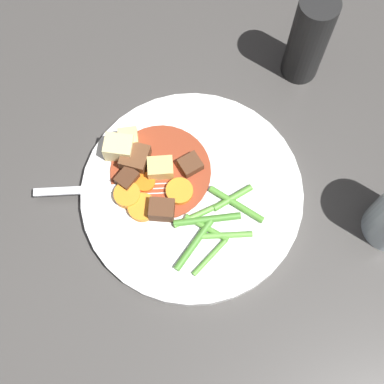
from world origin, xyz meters
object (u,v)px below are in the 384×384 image
(carrot_slice_2, at_px, (145,183))
(meat_chunk_3, at_px, (127,179))
(dinner_plate, at_px, (192,194))
(meat_chunk_2, at_px, (162,210))
(pepper_mill, at_px, (309,39))
(fork, at_px, (109,189))
(potato_chunk_1, at_px, (129,139))
(potato_chunk_0, at_px, (119,148))
(meat_chunk_1, at_px, (190,165))
(carrot_slice_3, at_px, (180,192))
(carrot_slice_1, at_px, (142,207))
(carrot_slice_0, at_px, (127,195))
(meat_chunk_0, at_px, (135,158))
(potato_chunk_2, at_px, (160,168))

(carrot_slice_2, distance_m, meat_chunk_3, 0.02)
(dinner_plate, relative_size, meat_chunk_3, 10.75)
(meat_chunk_2, xyz_separation_m, pepper_mill, (0.03, -0.28, 0.04))
(fork, height_order, pepper_mill, pepper_mill)
(potato_chunk_1, bearing_deg, pepper_mill, -105.29)
(carrot_slice_2, distance_m, potato_chunk_0, 0.05)
(potato_chunk_1, bearing_deg, meat_chunk_1, -156.10)
(carrot_slice_3, height_order, fork, carrot_slice_3)
(meat_chunk_3, bearing_deg, carrot_slice_1, 165.14)
(carrot_slice_2, distance_m, meat_chunk_1, 0.06)
(carrot_slice_0, xyz_separation_m, fork, (0.02, 0.01, -0.00))
(potato_chunk_1, bearing_deg, potato_chunk_0, 97.22)
(meat_chunk_2, bearing_deg, carrot_slice_3, -82.58)
(meat_chunk_0, relative_size, fork, 0.23)
(carrot_slice_1, relative_size, meat_chunk_2, 1.17)
(meat_chunk_1, xyz_separation_m, meat_chunk_3, (0.04, 0.07, 0.00))
(meat_chunk_2, height_order, meat_chunk_3, meat_chunk_2)
(carrot_slice_1, distance_m, meat_chunk_2, 0.03)
(carrot_slice_0, xyz_separation_m, meat_chunk_1, (-0.02, -0.08, 0.00))
(dinner_plate, bearing_deg, meat_chunk_3, 37.06)
(potato_chunk_2, relative_size, meat_chunk_3, 1.21)
(potato_chunk_1, xyz_separation_m, meat_chunk_2, (-0.10, 0.03, -0.00))
(carrot_slice_3, height_order, meat_chunk_1, meat_chunk_1)
(carrot_slice_1, distance_m, fork, 0.05)
(dinner_plate, bearing_deg, meat_chunk_1, -39.40)
(carrot_slice_3, height_order, meat_chunk_0, meat_chunk_0)
(carrot_slice_1, height_order, meat_chunk_1, meat_chunk_1)
(meat_chunk_1, height_order, meat_chunk_2, meat_chunk_2)
(carrot_slice_0, relative_size, carrot_slice_2, 1.30)
(carrot_slice_0, relative_size, meat_chunk_0, 0.98)
(carrot_slice_3, relative_size, potato_chunk_0, 0.96)
(potato_chunk_0, xyz_separation_m, fork, (-0.03, 0.04, -0.01))
(carrot_slice_2, bearing_deg, carrot_slice_1, 132.25)
(potato_chunk_2, xyz_separation_m, meat_chunk_3, (0.02, 0.04, -0.00))
(dinner_plate, bearing_deg, potato_chunk_1, 7.38)
(meat_chunk_0, bearing_deg, meat_chunk_3, 118.32)
(dinner_plate, height_order, potato_chunk_2, potato_chunk_2)
(potato_chunk_0, bearing_deg, dinner_plate, -163.22)
(meat_chunk_2, relative_size, meat_chunk_3, 1.17)
(potato_chunk_0, height_order, potato_chunk_1, potato_chunk_0)
(carrot_slice_2, relative_size, fork, 0.18)
(carrot_slice_0, distance_m, carrot_slice_3, 0.06)
(meat_chunk_0, distance_m, fork, 0.05)
(carrot_slice_1, distance_m, carrot_slice_3, 0.05)
(fork, bearing_deg, carrot_slice_0, -154.50)
(potato_chunk_0, bearing_deg, carrot_slice_3, -168.68)
(carrot_slice_2, height_order, meat_chunk_0, meat_chunk_0)
(meat_chunk_2, bearing_deg, fork, 22.67)
(potato_chunk_0, height_order, fork, potato_chunk_0)
(carrot_slice_3, height_order, meat_chunk_3, meat_chunk_3)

